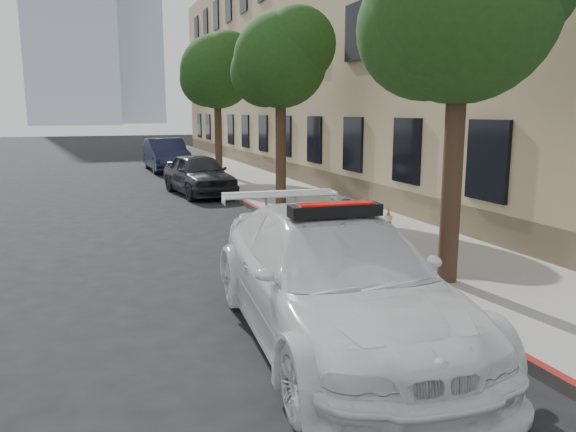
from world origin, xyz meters
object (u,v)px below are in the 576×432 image
Objects in this scene: parked_car_far at (166,155)px; parked_car_mid at (199,174)px; police_car at (334,279)px; fire_hydrant at (346,220)px; traffic_cone at (388,224)px.

parked_car_mid is at bearing -91.92° from parked_car_far.
police_car is 1.36× the size of parked_car_mid.
parked_car_far is at bearing 91.73° from police_car.
police_car reaches higher than fire_hydrant.
fire_hydrant reaches higher than traffic_cone.
police_car is 4.80m from fire_hydrant.
police_car is at bearing -94.08° from parked_car_far.
police_car reaches higher than parked_car_mid.
parked_car_mid is at bearing 103.67° from traffic_cone.
parked_car_far is at bearing 75.42° from fire_hydrant.
police_car is 12.78m from parked_car_mid.
traffic_cone is at bearing 56.66° from police_car.
fire_hydrant is at bearing 153.19° from traffic_cone.
parked_car_far is at bearing 97.24° from traffic_cone.
police_car reaches higher than traffic_cone.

